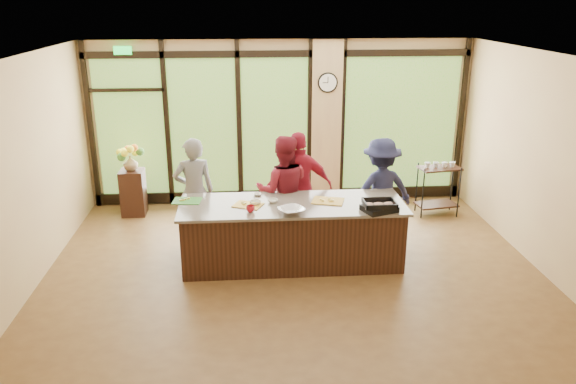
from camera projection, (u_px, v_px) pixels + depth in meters
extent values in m
plane|color=brown|center=(294.00, 271.00, 7.98)|extent=(7.00, 7.00, 0.00)
plane|color=white|center=(295.00, 56.00, 7.00)|extent=(7.00, 7.00, 0.00)
plane|color=tan|center=(280.00, 123.00, 10.32)|extent=(7.00, 0.00, 7.00)
plane|color=tan|center=(24.00, 177.00, 7.24)|extent=(0.00, 6.00, 6.00)
plane|color=tan|center=(546.00, 165.00, 7.74)|extent=(0.00, 6.00, 6.00)
cube|color=tan|center=(326.00, 123.00, 10.32)|extent=(0.55, 0.12, 3.00)
cube|color=black|center=(280.00, 54.00, 9.86)|extent=(6.90, 0.08, 0.12)
cube|color=black|center=(281.00, 195.00, 10.72)|extent=(6.90, 0.08, 0.20)
cube|color=#19D83F|center=(123.00, 50.00, 9.59)|extent=(0.30, 0.04, 0.14)
cube|color=#305A1F|center=(131.00, 129.00, 10.11)|extent=(1.20, 0.02, 2.50)
cube|color=#305A1F|center=(203.00, 127.00, 10.20)|extent=(1.20, 0.02, 2.50)
cube|color=#305A1F|center=(275.00, 126.00, 10.30)|extent=(1.20, 0.02, 2.50)
cube|color=#305A1F|center=(400.00, 124.00, 10.47)|extent=(2.10, 0.02, 2.50)
cube|color=black|center=(91.00, 127.00, 10.02)|extent=(0.08, 0.08, 3.00)
cube|color=black|center=(167.00, 126.00, 10.12)|extent=(0.08, 0.08, 3.00)
cube|color=black|center=(239.00, 124.00, 10.21)|extent=(0.08, 0.08, 3.00)
cube|color=black|center=(310.00, 123.00, 10.31)|extent=(0.08, 0.08, 3.00)
cube|color=black|center=(342.00, 123.00, 10.35)|extent=(0.08, 0.08, 3.00)
cube|color=black|center=(461.00, 121.00, 10.52)|extent=(0.08, 0.08, 3.00)
cube|color=black|center=(292.00, 235.00, 8.12)|extent=(3.10, 1.00, 0.88)
cube|color=#6E655B|center=(292.00, 205.00, 7.97)|extent=(3.20, 1.10, 0.04)
cylinder|color=black|center=(328.00, 83.00, 10.01)|extent=(0.36, 0.04, 0.36)
cylinder|color=white|center=(328.00, 83.00, 9.99)|extent=(0.31, 0.01, 0.31)
cube|color=black|center=(328.00, 80.00, 9.97)|extent=(0.01, 0.00, 0.11)
cube|color=black|center=(325.00, 83.00, 9.98)|extent=(0.09, 0.00, 0.01)
imported|color=slate|center=(194.00, 192.00, 8.65)|extent=(0.69, 0.53, 1.71)
imported|color=maroon|center=(283.00, 191.00, 8.61)|extent=(0.89, 0.71, 1.75)
imported|color=maroon|center=(299.00, 187.00, 8.77)|extent=(1.04, 0.44, 1.76)
imported|color=#1A1C3A|center=(380.00, 190.00, 8.79)|extent=(1.17, 0.82, 1.66)
cube|color=black|center=(379.00, 208.00, 7.67)|extent=(0.53, 0.47, 0.08)
imported|color=silver|center=(292.00, 211.00, 7.58)|extent=(0.45, 0.45, 0.08)
cube|color=#337E2D|center=(187.00, 201.00, 8.05)|extent=(0.43, 0.34, 0.01)
cube|color=gold|center=(248.00, 205.00, 7.89)|extent=(0.47, 0.42, 0.01)
cube|color=gold|center=(328.00, 201.00, 8.05)|extent=(0.52, 0.44, 0.01)
imported|color=silver|center=(255.00, 203.00, 7.92)|extent=(0.18, 0.18, 0.05)
imported|color=silver|center=(273.00, 201.00, 8.00)|extent=(0.15, 0.15, 0.05)
imported|color=silver|center=(257.00, 194.00, 8.29)|extent=(0.13, 0.13, 0.03)
imported|color=#A1101E|center=(250.00, 209.00, 7.64)|extent=(0.14, 0.14, 0.09)
cube|color=black|center=(133.00, 192.00, 9.96)|extent=(0.41, 0.41, 0.82)
imported|color=brown|center=(131.00, 163.00, 9.78)|extent=(0.26, 0.26, 0.27)
cube|color=black|center=(436.00, 204.00, 10.04)|extent=(0.76, 0.51, 0.03)
cube|color=black|center=(440.00, 168.00, 9.82)|extent=(0.76, 0.51, 0.03)
cylinder|color=black|center=(423.00, 194.00, 9.76)|extent=(0.02, 0.02, 0.91)
cylinder|color=black|center=(459.00, 193.00, 9.81)|extent=(0.02, 0.02, 0.91)
cylinder|color=black|center=(417.00, 187.00, 10.10)|extent=(0.02, 0.02, 0.91)
cylinder|color=black|center=(452.00, 186.00, 10.15)|extent=(0.02, 0.02, 0.91)
imported|color=silver|center=(427.00, 165.00, 9.78)|extent=(0.12, 0.12, 0.09)
imported|color=silver|center=(436.00, 165.00, 9.80)|extent=(0.12, 0.12, 0.09)
imported|color=silver|center=(444.00, 165.00, 9.81)|extent=(0.12, 0.12, 0.09)
imported|color=silver|center=(452.00, 164.00, 9.82)|extent=(0.12, 0.12, 0.09)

